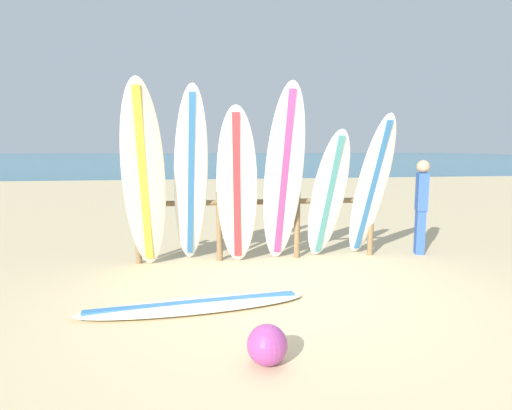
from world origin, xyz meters
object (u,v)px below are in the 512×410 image
(surfboard_leaning_far_left, at_px, (144,178))
(surfboard_lying_on_sand, at_px, (194,305))
(surfboard_leaning_center, at_px, (284,176))
(beach_ball, at_px, (267,345))
(surfboard_rack, at_px, (259,216))
(small_boat_offshore, at_px, (286,165))
(surfboard_leaning_left, at_px, (191,179))
(beachgoer_standing, at_px, (421,203))
(surfboard_leaning_right, at_px, (371,189))
(surfboard_leaning_center_right, at_px, (328,197))
(surfboard_leaning_center_left, at_px, (237,188))

(surfboard_leaning_far_left, xyz_separation_m, surfboard_lying_on_sand, (0.65, -1.46, -1.25))
(surfboard_leaning_center, distance_m, beach_ball, 3.15)
(surfboard_rack, relative_size, small_boat_offshore, 1.21)
(surfboard_leaning_left, bearing_deg, small_boat_offshore, 75.35)
(beachgoer_standing, bearing_deg, surfboard_leaning_right, -164.27)
(surfboard_leaning_center_right, relative_size, surfboard_leaning_right, 0.90)
(surfboard_lying_on_sand, bearing_deg, small_boat_offshore, 76.21)
(beachgoer_standing, bearing_deg, surfboard_lying_on_sand, -152.38)
(surfboard_leaning_far_left, xyz_separation_m, beach_ball, (1.23, -2.74, -1.12))
(surfboard_lying_on_sand, distance_m, beachgoer_standing, 4.10)
(surfboard_leaning_left, bearing_deg, surfboard_leaning_center_right, -0.60)
(surfboard_lying_on_sand, bearing_deg, surfboard_leaning_left, 90.92)
(surfboard_leaning_center, bearing_deg, surfboard_leaning_right, 1.29)
(surfboard_leaning_right, bearing_deg, beach_ball, -125.22)
(surfboard_leaning_far_left, xyz_separation_m, surfboard_leaning_center_left, (1.26, 0.10, -0.16))
(surfboard_leaning_center_left, relative_size, beachgoer_standing, 1.51)
(surfboard_rack, distance_m, surfboard_leaning_center, 0.77)
(surfboard_leaning_right, xyz_separation_m, beach_ball, (-2.03, -2.88, -0.92))
(surfboard_leaning_center_right, xyz_separation_m, surfboard_lying_on_sand, (-1.96, -1.61, -0.94))
(surfboard_rack, relative_size, surfboard_leaning_center, 1.42)
(surfboard_leaning_right, bearing_deg, surfboard_leaning_left, 179.24)
(surfboard_leaning_right, bearing_deg, surfboard_leaning_center_right, 178.76)
(surfboard_lying_on_sand, distance_m, beach_ball, 1.41)
(surfboard_leaning_far_left, distance_m, surfboard_lying_on_sand, 2.03)
(surfboard_leaning_center_left, distance_m, surfboard_leaning_center, 0.69)
(surfboard_rack, xyz_separation_m, surfboard_lying_on_sand, (-0.97, -1.90, -0.63))
(surfboard_leaning_center, relative_size, beachgoer_standing, 1.72)
(surfboard_leaning_left, xyz_separation_m, small_boat_offshore, (6.99, 26.72, -1.00))
(surfboard_rack, bearing_deg, surfboard_leaning_center, -46.48)
(surfboard_leaning_center_right, relative_size, small_boat_offshore, 0.64)
(surfboard_leaning_center_right, relative_size, beach_ball, 6.03)
(surfboard_leaning_right, height_order, surfboard_lying_on_sand, surfboard_leaning_right)
(surfboard_leaning_center_left, bearing_deg, surfboard_lying_on_sand, -111.53)
(small_boat_offshore, bearing_deg, surfboard_leaning_center_left, -103.32)
(surfboard_rack, bearing_deg, small_boat_offshore, 77.25)
(surfboard_leaning_far_left, xyz_separation_m, surfboard_leaning_right, (3.26, 0.14, -0.20))
(surfboard_leaning_center_left, height_order, surfboard_leaning_center_right, surfboard_leaning_center_left)
(surfboard_leaning_center_left, bearing_deg, beach_ball, -90.73)
(surfboard_leaning_center, relative_size, surfboard_leaning_center_right, 1.32)
(surfboard_leaning_center_right, xyz_separation_m, beach_ball, (-1.38, -2.89, -0.82))
(surfboard_rack, distance_m, small_boat_offshore, 27.12)
(surfboard_leaning_center_left, distance_m, surfboard_leaning_right, 2.00)
(surfboard_leaning_left, relative_size, beachgoer_standing, 1.68)
(surfboard_leaning_center, bearing_deg, surfboard_rack, 133.52)
(small_boat_offshore, bearing_deg, surfboard_leaning_far_left, -105.80)
(beachgoer_standing, bearing_deg, surfboard_leaning_center_left, -174.00)
(surfboard_leaning_right, height_order, beach_ball, surfboard_leaning_right)
(surfboard_rack, relative_size, surfboard_leaning_center_right, 1.87)
(surfboard_rack, relative_size, surfboard_leaning_center_left, 1.62)
(surfboard_leaning_center, relative_size, surfboard_lying_on_sand, 1.04)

